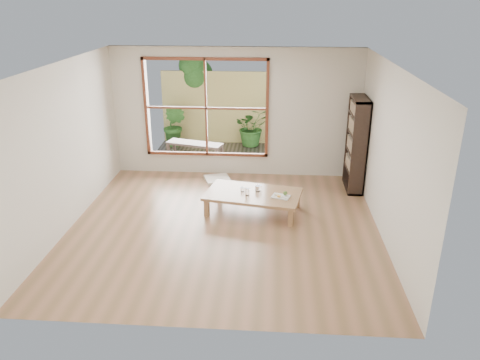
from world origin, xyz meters
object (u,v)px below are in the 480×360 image
object	(u,v)px
garden_bench	(195,145)
low_table	(253,195)
bookshelf	(356,144)
food_tray	(282,196)

from	to	relation	value
garden_bench	low_table	bearing A→B (deg)	-45.19
bookshelf	garden_bench	size ratio (longest dim) A/B	1.35
low_table	food_tray	bearing A→B (deg)	-4.23
low_table	garden_bench	world-z (taller)	garden_bench
low_table	food_tray	xyz separation A→B (m)	(0.49, -0.13, 0.06)
food_tray	garden_bench	size ratio (longest dim) A/B	0.26
bookshelf	food_tray	distance (m)	2.00
bookshelf	garden_bench	distance (m)	3.63
food_tray	garden_bench	world-z (taller)	food_tray
low_table	food_tray	size ratio (longest dim) A/B	5.06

